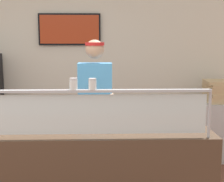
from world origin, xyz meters
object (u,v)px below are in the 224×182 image
at_px(parmesan_shaker, 73,85).
at_px(pepper_flake_shaker, 92,85).
at_px(pizza_tray, 107,123).
at_px(pizza_box_stack, 221,91).
at_px(worker_figure, 96,106).
at_px(pizza_server, 104,122).

relative_size(parmesan_shaker, pepper_flake_shaker, 1.03).
xyz_separation_m(pizza_tray, pizza_box_stack, (1.70, 1.64, 0.05)).
distance_m(pepper_flake_shaker, worker_figure, 1.13).
height_order(parmesan_shaker, pizza_box_stack, parmesan_shaker).
distance_m(pizza_tray, pepper_flake_shaker, 0.62).
height_order(pizza_tray, worker_figure, worker_figure).
relative_size(pepper_flake_shaker, pizza_box_stack, 0.19).
bearing_deg(pizza_server, parmesan_shaker, -133.45).
relative_size(pizza_tray, pepper_flake_shaker, 5.00).
bearing_deg(worker_figure, pizza_tray, -79.25).
xyz_separation_m(worker_figure, pizza_box_stack, (1.82, 1.01, 0.01)).
bearing_deg(pizza_tray, pizza_server, -145.57).
bearing_deg(parmesan_shaker, pizza_tray, 56.89).
bearing_deg(pepper_flake_shaker, worker_figure, 89.78).
bearing_deg(worker_figure, pepper_flake_shaker, -90.22).
bearing_deg(worker_figure, pizza_server, -82.07).
bearing_deg(worker_figure, parmesan_shaker, -98.47).
relative_size(parmesan_shaker, worker_figure, 0.05).
xyz_separation_m(pepper_flake_shaker, pizza_box_stack, (1.83, 2.06, -0.38)).
distance_m(parmesan_shaker, worker_figure, 1.14).
bearing_deg(pizza_server, worker_figure, 85.96).
height_order(pizza_server, pepper_flake_shaker, pepper_flake_shaker).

